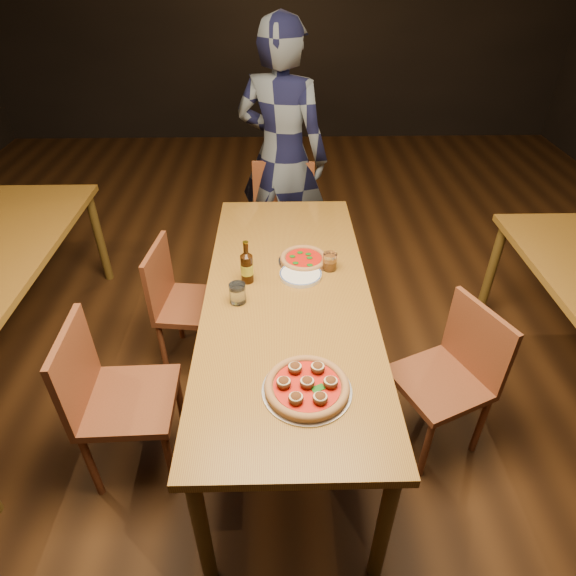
{
  "coord_description": "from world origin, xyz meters",
  "views": [
    {
      "loc": [
        -0.04,
        -1.86,
        2.14
      ],
      "look_at": [
        0.0,
        -0.05,
        0.82
      ],
      "focal_mm": 30.0,
      "sensor_mm": 36.0,
      "label": 1
    }
  ],
  "objects_px": {
    "amber_glass": "(330,261)",
    "diner": "(282,157)",
    "table_main": "(288,305)",
    "chair_main_nw": "(129,399)",
    "water_glass": "(238,293)",
    "chair_main_sw": "(194,305)",
    "plate_stack": "(301,275)",
    "chair_end": "(283,230)",
    "pizza_margherita": "(304,259)",
    "pizza_meatball": "(307,386)",
    "chair_main_e": "(440,381)",
    "beer_bottle": "(247,268)"
  },
  "relations": [
    {
      "from": "beer_bottle",
      "to": "water_glass",
      "type": "distance_m",
      "value": 0.17
    },
    {
      "from": "pizza_meatball",
      "to": "pizza_margherita",
      "type": "relative_size",
      "value": 1.28
    },
    {
      "from": "table_main",
      "to": "plate_stack",
      "type": "height_order",
      "value": "plate_stack"
    },
    {
      "from": "plate_stack",
      "to": "beer_bottle",
      "type": "bearing_deg",
      "value": -172.24
    },
    {
      "from": "pizza_margherita",
      "to": "diner",
      "type": "relative_size",
      "value": 0.15
    },
    {
      "from": "chair_main_nw",
      "to": "amber_glass",
      "type": "relative_size",
      "value": 9.75
    },
    {
      "from": "chair_main_nw",
      "to": "amber_glass",
      "type": "xyz_separation_m",
      "value": [
        0.95,
        0.59,
        0.35
      ]
    },
    {
      "from": "table_main",
      "to": "chair_main_nw",
      "type": "xyz_separation_m",
      "value": [
        -0.73,
        -0.38,
        -0.24
      ]
    },
    {
      "from": "table_main",
      "to": "pizza_meatball",
      "type": "bearing_deg",
      "value": -84.5
    },
    {
      "from": "amber_glass",
      "to": "diner",
      "type": "xyz_separation_m",
      "value": [
        -0.23,
        1.19,
        0.11
      ]
    },
    {
      "from": "pizza_margherita",
      "to": "amber_glass",
      "type": "relative_size",
      "value": 2.95
    },
    {
      "from": "chair_main_sw",
      "to": "amber_glass",
      "type": "distance_m",
      "value": 0.87
    },
    {
      "from": "plate_stack",
      "to": "chair_end",
      "type": "bearing_deg",
      "value": 94.71
    },
    {
      "from": "plate_stack",
      "to": "chair_main_nw",
      "type": "bearing_deg",
      "value": -146.81
    },
    {
      "from": "chair_main_e",
      "to": "diner",
      "type": "bearing_deg",
      "value": 179.8
    },
    {
      "from": "chair_main_sw",
      "to": "amber_glass",
      "type": "bearing_deg",
      "value": -94.43
    },
    {
      "from": "table_main",
      "to": "pizza_meatball",
      "type": "height_order",
      "value": "pizza_meatball"
    },
    {
      "from": "chair_end",
      "to": "table_main",
      "type": "bearing_deg",
      "value": -86.41
    },
    {
      "from": "chair_end",
      "to": "diner",
      "type": "height_order",
      "value": "diner"
    },
    {
      "from": "table_main",
      "to": "plate_stack",
      "type": "relative_size",
      "value": 9.37
    },
    {
      "from": "water_glass",
      "to": "amber_glass",
      "type": "relative_size",
      "value": 1.08
    },
    {
      "from": "chair_main_sw",
      "to": "water_glass",
      "type": "height_order",
      "value": "water_glass"
    },
    {
      "from": "pizza_meatball",
      "to": "beer_bottle",
      "type": "xyz_separation_m",
      "value": [
        -0.26,
        0.73,
        0.06
      ]
    },
    {
      "from": "pizza_margherita",
      "to": "beer_bottle",
      "type": "xyz_separation_m",
      "value": [
        -0.29,
        -0.17,
        0.06
      ]
    },
    {
      "from": "plate_stack",
      "to": "diner",
      "type": "xyz_separation_m",
      "value": [
        -0.08,
        1.25,
        0.14
      ]
    },
    {
      "from": "table_main",
      "to": "chair_main_sw",
      "type": "xyz_separation_m",
      "value": [
        -0.54,
        0.36,
        -0.27
      ]
    },
    {
      "from": "chair_main_nw",
      "to": "water_glass",
      "type": "bearing_deg",
      "value": -58.82
    },
    {
      "from": "chair_main_sw",
      "to": "pizza_margherita",
      "type": "distance_m",
      "value": 0.73
    },
    {
      "from": "chair_main_nw",
      "to": "pizza_margherita",
      "type": "relative_size",
      "value": 3.3
    },
    {
      "from": "chair_main_e",
      "to": "chair_main_sw",
      "type": "bearing_deg",
      "value": -140.42
    },
    {
      "from": "chair_end",
      "to": "water_glass",
      "type": "distance_m",
      "value": 1.26
    },
    {
      "from": "plate_stack",
      "to": "water_glass",
      "type": "height_order",
      "value": "water_glass"
    },
    {
      "from": "chair_main_sw",
      "to": "chair_end",
      "type": "distance_m",
      "value": 0.94
    },
    {
      "from": "chair_main_sw",
      "to": "table_main",
      "type": "bearing_deg",
      "value": -116.95
    },
    {
      "from": "amber_glass",
      "to": "diner",
      "type": "relative_size",
      "value": 0.05
    },
    {
      "from": "pizza_margherita",
      "to": "chair_main_sw",
      "type": "bearing_deg",
      "value": 173.16
    },
    {
      "from": "amber_glass",
      "to": "chair_main_sw",
      "type": "bearing_deg",
      "value": 169.09
    },
    {
      "from": "chair_main_nw",
      "to": "chair_main_sw",
      "type": "height_order",
      "value": "chair_main_nw"
    },
    {
      "from": "chair_main_nw",
      "to": "diner",
      "type": "relative_size",
      "value": 0.49
    },
    {
      "from": "beer_bottle",
      "to": "amber_glass",
      "type": "bearing_deg",
      "value": 13.68
    },
    {
      "from": "chair_main_sw",
      "to": "chair_end",
      "type": "relative_size",
      "value": 0.88
    },
    {
      "from": "table_main",
      "to": "chair_main_sw",
      "type": "bearing_deg",
      "value": 146.58
    },
    {
      "from": "chair_main_sw",
      "to": "pizza_margherita",
      "type": "height_order",
      "value": "chair_main_sw"
    },
    {
      "from": "table_main",
      "to": "diner",
      "type": "distance_m",
      "value": 1.42
    },
    {
      "from": "chair_end",
      "to": "pizza_margherita",
      "type": "bearing_deg",
      "value": -80.15
    },
    {
      "from": "plate_stack",
      "to": "beer_bottle",
      "type": "height_order",
      "value": "beer_bottle"
    },
    {
      "from": "plate_stack",
      "to": "amber_glass",
      "type": "xyz_separation_m",
      "value": [
        0.15,
        0.07,
        0.04
      ]
    },
    {
      "from": "table_main",
      "to": "pizza_meatball",
      "type": "distance_m",
      "value": 0.63
    },
    {
      "from": "beer_bottle",
      "to": "water_glass",
      "type": "bearing_deg",
      "value": -102.69
    },
    {
      "from": "chair_main_sw",
      "to": "diner",
      "type": "height_order",
      "value": "diner"
    }
  ]
}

